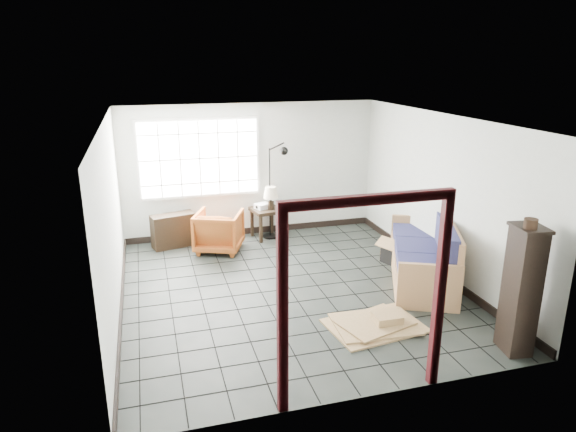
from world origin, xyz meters
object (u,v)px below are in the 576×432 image
object	(u,v)px
futon_sofa	(427,257)
tall_shelf	(521,289)
armchair	(219,229)
side_table	(266,214)

from	to	relation	value
futon_sofa	tall_shelf	xyz separation A→B (m)	(-0.07, -2.19, 0.44)
armchair	side_table	world-z (taller)	armchair
side_table	tall_shelf	distance (m)	5.19
side_table	futon_sofa	bearing A→B (deg)	-52.51
tall_shelf	side_table	bearing A→B (deg)	121.04
side_table	tall_shelf	xyz separation A→B (m)	(1.94, -4.80, 0.32)
futon_sofa	armchair	world-z (taller)	futon_sofa
futon_sofa	armchair	size ratio (longest dim) A/B	3.03
tall_shelf	futon_sofa	bearing A→B (deg)	97.32
side_table	tall_shelf	size ratio (longest dim) A/B	0.40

